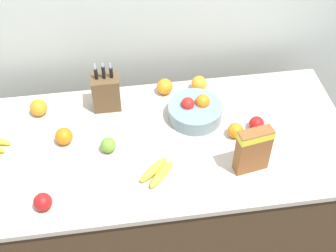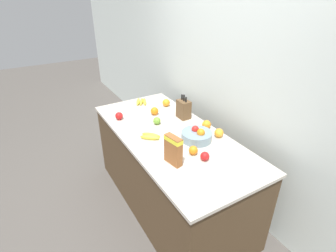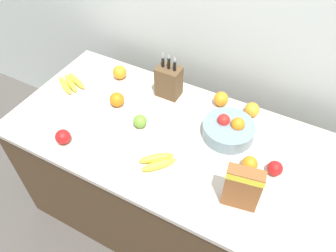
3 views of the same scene
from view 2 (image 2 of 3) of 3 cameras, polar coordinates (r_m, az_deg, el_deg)
name	(u,v)px [view 2 (image 2 of 3)]	position (r m, az deg, el deg)	size (l,w,h in m)	color
ground_plane	(170,201)	(3.11, 0.45, -16.08)	(14.00, 14.00, 0.00)	#514C47
wall_back	(227,82)	(2.77, 12.64, 9.24)	(9.00, 0.06, 2.60)	silver
counter	(170,170)	(2.81, 0.48, -9.56)	(1.98, 0.90, 0.89)	#4C3823
knife_block	(184,109)	(2.83, 3.41, 3.69)	(0.14, 0.11, 0.29)	brown
cereal_box	(173,149)	(2.08, 1.15, -5.00)	(0.17, 0.09, 0.25)	brown
fruit_bowl	(197,136)	(2.45, 6.28, -2.08)	(0.28, 0.28, 0.13)	gray
banana_bunch_left	(141,102)	(3.25, -5.83, 5.33)	(0.23, 0.19, 0.04)	yellow
banana_bunch_right	(150,136)	(2.48, -3.84, -2.24)	(0.19, 0.19, 0.04)	yellow
apple_rightmost	(157,121)	(2.72, -2.44, 1.13)	(0.08, 0.08, 0.08)	#6B9E33
apple_middle	(119,116)	(2.86, -10.61, 2.16)	(0.08, 0.08, 0.08)	red
apple_near_bananas	(205,156)	(2.19, 8.03, -6.53)	(0.08, 0.08, 0.08)	red
orange_front_left	(155,111)	(2.92, -2.96, 3.28)	(0.09, 0.09, 0.09)	orange
orange_mid_right	(166,103)	(3.13, -0.40, 5.10)	(0.09, 0.09, 0.09)	orange
orange_back_center	(219,133)	(2.53, 11.02, -1.49)	(0.09, 0.09, 0.09)	orange
orange_near_bowl	(206,125)	(2.66, 8.37, 0.32)	(0.09, 0.09, 0.09)	orange
orange_mid_left	(193,150)	(2.25, 5.52, -5.28)	(0.08, 0.08, 0.08)	orange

